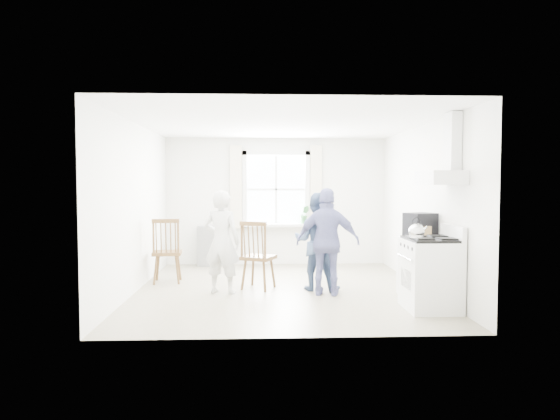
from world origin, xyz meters
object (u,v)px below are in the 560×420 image
object	(u,v)px
gas_stove	(431,273)
low_cabinet	(419,267)
windsor_chair_a	(166,244)
stereo_stack	(420,225)
person_mid	(317,241)
person_left	(222,242)
windsor_chair_b	(255,248)
person_right	(328,242)

from	to	relation	value
gas_stove	low_cabinet	bearing A→B (deg)	84.32
low_cabinet	windsor_chair_a	xyz separation A→B (m)	(-3.87, 1.17, 0.22)
stereo_stack	windsor_chair_a	xyz separation A→B (m)	(-3.88, 1.18, -0.40)
windsor_chair_a	person_mid	size ratio (longest dim) A/B	0.72
windsor_chair_a	person_left	xyz separation A→B (m)	(0.97, -0.77, 0.11)
windsor_chair_a	windsor_chair_b	world-z (taller)	windsor_chair_a
person_left	person_mid	size ratio (longest dim) A/B	1.03
stereo_stack	person_right	bearing A→B (deg)	170.39
windsor_chair_a	person_left	size ratio (longest dim) A/B	0.70
gas_stove	person_right	xyz separation A→B (m)	(-1.24, 0.91, 0.32)
low_cabinet	windsor_chair_b	size ratio (longest dim) A/B	0.82
gas_stove	windsor_chair_a	bearing A→B (deg)	153.83
low_cabinet	gas_stove	bearing A→B (deg)	-95.68
windsor_chair_a	person_mid	bearing A→B (deg)	-13.53
person_left	person_right	distance (m)	1.60
stereo_stack	gas_stove	bearing A→B (deg)	-96.32
person_mid	person_right	world-z (taller)	person_right
gas_stove	person_left	bearing A→B (deg)	158.73
stereo_stack	person_left	distance (m)	2.95
windsor_chair_a	gas_stove	bearing A→B (deg)	-26.17
gas_stove	low_cabinet	xyz separation A→B (m)	(0.07, 0.70, -0.03)
low_cabinet	person_left	xyz separation A→B (m)	(-2.90, 0.40, 0.33)
person_mid	person_left	bearing A→B (deg)	25.50
stereo_stack	windsor_chair_b	xyz separation A→B (m)	(-2.40, 0.62, -0.40)
person_mid	windsor_chair_a	bearing A→B (deg)	5.04
windsor_chair_b	person_right	xyz separation A→B (m)	(1.08, -0.39, 0.13)
windsor_chair_a	person_left	world-z (taller)	person_left
gas_stove	person_left	world-z (taller)	person_left
windsor_chair_a	person_right	size ratio (longest dim) A/B	0.69
windsor_chair_a	person_mid	xyz separation A→B (m)	(2.44, -0.59, 0.09)
low_cabinet	person_mid	size ratio (longest dim) A/B	0.59
low_cabinet	person_mid	xyz separation A→B (m)	(-1.43, 0.58, 0.31)
low_cabinet	windsor_chair_b	distance (m)	2.48
stereo_stack	windsor_chair_a	world-z (taller)	stereo_stack
low_cabinet	person_left	bearing A→B (deg)	172.12
low_cabinet	person_right	distance (m)	1.37
stereo_stack	person_mid	bearing A→B (deg)	157.53
low_cabinet	stereo_stack	distance (m)	0.62
low_cabinet	person_mid	distance (m)	1.57
person_mid	person_right	size ratio (longest dim) A/B	0.95
windsor_chair_a	windsor_chair_b	xyz separation A→B (m)	(1.48, -0.56, -0.00)
gas_stove	person_mid	size ratio (longest dim) A/B	0.73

